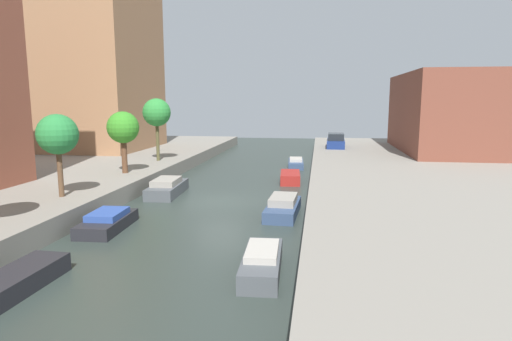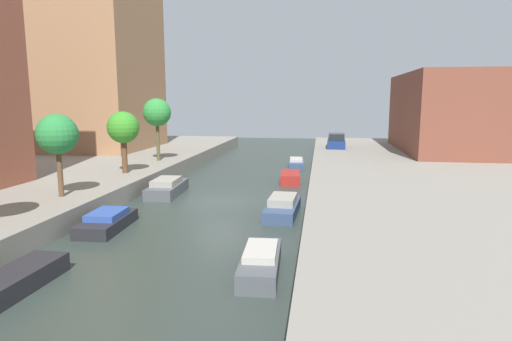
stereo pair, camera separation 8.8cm
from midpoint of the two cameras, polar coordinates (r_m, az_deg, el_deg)
The scene contains 15 objects.
ground_plane at distance 24.74m, azimuth -4.90°, elevation -4.08°, with size 84.00×84.00×0.00m, color #2D3833.
quay_right at distance 25.79m, azimuth 29.65°, elevation -3.58°, with size 20.00×64.00×1.00m, color gray.
apartment_tower_far at distance 46.01m, azimuth -20.83°, elevation 18.01°, with size 10.00×11.35×24.35m, color #9E704C.
low_block_right at distance 44.09m, azimuth 24.88°, elevation 6.88°, with size 10.00×15.51×7.07m, color brown.
street_tree_2 at distance 22.99m, azimuth -24.61°, elevation 4.23°, with size 1.94×1.94×4.02m.
street_tree_3 at distance 29.19m, azimuth -17.06°, elevation 5.30°, with size 2.03×2.03×3.96m.
street_tree_4 at distance 34.59m, azimuth -12.93°, elevation 7.34°, with size 2.14×2.14×4.80m.
parked_car at distance 44.20m, azimuth 10.33°, elevation 3.75°, with size 1.85×4.32×1.42m.
moored_boat_left_1 at distance 15.22m, azimuth -29.24°, elevation -12.64°, with size 1.41×3.83×0.61m.
moored_boat_left_2 at distance 20.51m, azimuth -18.96°, elevation -6.34°, with size 1.71×3.62×0.81m.
moored_boat_left_3 at distance 26.91m, azimuth -11.63°, elevation -2.22°, with size 1.81×4.25×1.01m.
moored_boat_right_1 at distance 14.72m, azimuth 0.61°, elevation -11.87°, with size 1.39×3.72×0.84m.
moored_boat_right_2 at distance 21.88m, azimuth 3.44°, elevation -4.78°, with size 1.63×4.05×0.93m.
moored_boat_right_3 at distance 30.42m, azimuth 4.41°, elevation -0.90°, with size 1.54×3.25×0.69m.
moored_boat_right_4 at distance 37.56m, azimuth 5.16°, elevation 0.97°, with size 1.49×4.05×0.74m.
Camera 1 is at (5.50, -23.44, 5.66)m, focal length 30.61 mm.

